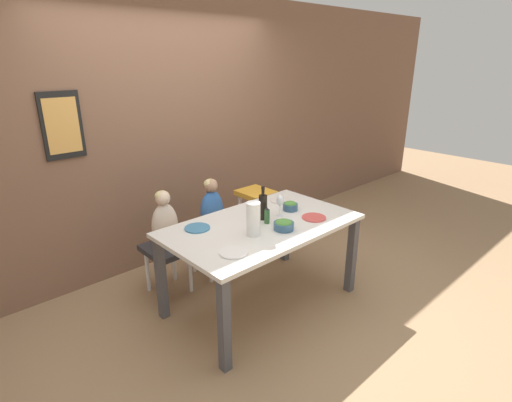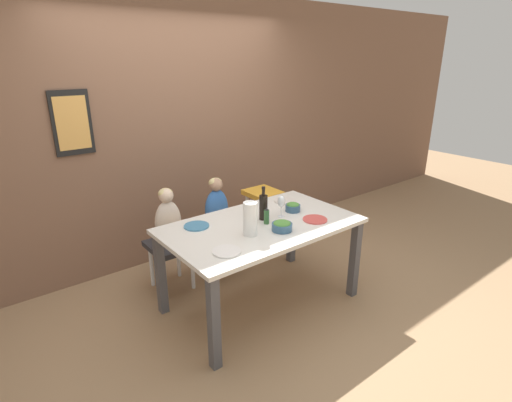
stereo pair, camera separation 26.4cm
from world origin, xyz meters
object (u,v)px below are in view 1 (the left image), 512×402
object	(u,v)px
chair_far_center	(213,237)
wine_bottle	(263,206)
salad_bowl_large	(284,225)
dinner_plate_back_left	(197,228)
wine_glass_near	(280,201)
person_child_center	(212,206)
salad_bowl_small	(290,206)
chair_far_left	(167,254)
paper_towel_roll	(253,219)
dinner_plate_back_right	(281,200)
dinner_plate_front_left	(233,252)
chair_right_highchair	(256,206)
person_child_left	(164,220)
dinner_plate_front_right	(314,218)

from	to	relation	value
chair_far_center	wine_bottle	size ratio (longest dim) A/B	1.58
salad_bowl_large	dinner_plate_back_left	size ratio (longest dim) A/B	0.80
wine_glass_near	chair_far_center	bearing A→B (deg)	106.64
salad_bowl_large	dinner_plate_back_left	world-z (taller)	salad_bowl_large
wine_bottle	wine_glass_near	xyz separation A→B (m)	(0.16, -0.05, 0.02)
person_child_center	salad_bowl_small	size ratio (longest dim) A/B	3.92
wine_glass_near	salad_bowl_small	bearing A→B (deg)	10.90
dinner_plate_back_left	chair_far_left	bearing A→B (deg)	95.22
paper_towel_roll	dinner_plate_back_right	distance (m)	0.83
paper_towel_roll	salad_bowl_small	xyz separation A→B (m)	(0.61, 0.17, -0.09)
wine_glass_near	salad_bowl_large	distance (m)	0.31
dinner_plate_back_left	dinner_plate_front_left	bearing A→B (deg)	-96.31
chair_right_highchair	paper_towel_roll	world-z (taller)	paper_towel_roll
person_child_center	wine_bottle	xyz separation A→B (m)	(0.05, -0.66, 0.17)
chair_far_left	chair_far_center	world-z (taller)	same
paper_towel_roll	chair_far_center	bearing A→B (deg)	74.99
salad_bowl_small	dinner_plate_front_left	bearing A→B (deg)	-162.08
salad_bowl_large	paper_towel_roll	bearing A→B (deg)	160.21
wine_bottle	person_child_left	bearing A→B (deg)	130.82
salad_bowl_large	dinner_plate_front_left	world-z (taller)	salad_bowl_large
chair_right_highchair	wine_bottle	size ratio (longest dim) A/B	2.54
dinner_plate_front_right	dinner_plate_back_right	bearing A→B (deg)	77.86
chair_far_center	wine_glass_near	distance (m)	0.91
chair_far_left	dinner_plate_back_right	xyz separation A→B (m)	(1.01, -0.45, 0.39)
wine_bottle	paper_towel_roll	xyz separation A→B (m)	(-0.28, -0.18, 0.02)
wine_bottle	dinner_plate_front_right	distance (m)	0.45
chair_far_left	wine_bottle	size ratio (longest dim) A/B	1.58
chair_far_center	salad_bowl_small	bearing A→B (deg)	-60.72
person_child_center	dinner_plate_front_right	bearing A→B (deg)	-67.83
salad_bowl_large	chair_far_center	bearing A→B (deg)	91.42
wine_bottle	wine_glass_near	size ratio (longest dim) A/B	1.52
salad_bowl_small	dinner_plate_back_left	world-z (taller)	salad_bowl_small
salad_bowl_large	dinner_plate_front_left	distance (m)	0.56
wine_glass_near	salad_bowl_large	world-z (taller)	wine_glass_near
person_child_left	dinner_plate_back_right	bearing A→B (deg)	-23.87
person_child_center	wine_glass_near	xyz separation A→B (m)	(0.21, -0.71, 0.19)
salad_bowl_large	dinner_plate_front_right	xyz separation A→B (m)	(0.36, -0.01, -0.03)
chair_right_highchair	paper_towel_roll	distance (m)	1.21
chair_far_left	wine_bottle	xyz separation A→B (m)	(0.57, -0.66, 0.50)
dinner_plate_back_right	wine_bottle	bearing A→B (deg)	-154.26
person_child_left	dinner_plate_back_left	bearing A→B (deg)	-84.79
wine_glass_near	chair_far_left	bearing A→B (deg)	135.87
dinner_plate_back_left	dinner_plate_back_right	size ratio (longest dim) A/B	1.00
person_child_left	salad_bowl_large	size ratio (longest dim) A/B	3.21
chair_right_highchair	salad_bowl_large	bearing A→B (deg)	-120.89
chair_right_highchair	dinner_plate_back_right	bearing A→B (deg)	-101.09
chair_far_center	wine_bottle	world-z (taller)	wine_bottle
chair_far_left	dinner_plate_back_right	bearing A→B (deg)	-23.85
chair_far_left	chair_right_highchair	xyz separation A→B (m)	(1.10, 0.00, 0.19)
person_child_center	wine_bottle	world-z (taller)	wine_bottle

